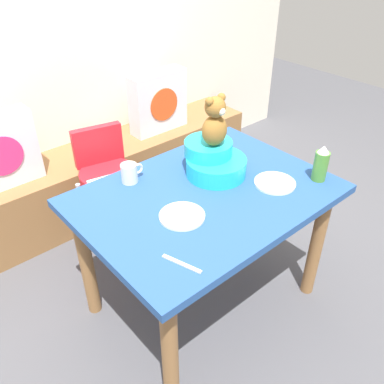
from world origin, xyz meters
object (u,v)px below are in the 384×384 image
object	(u,v)px
infant_seat_teal	(213,160)
dinner_plate_near	(182,216)
book_stack	(101,142)
coffee_mug	(130,173)
ketchup_bottle	(321,164)
pillow_floral_right	(158,102)
dining_table	(205,211)
dinner_plate_far	(275,183)
highchair	(108,176)
teddy_bear	(215,122)

from	to	relation	value
infant_seat_teal	dinner_plate_near	distance (m)	0.40
book_stack	coffee_mug	xyz separation A→B (m)	(-0.31, -0.87, 0.28)
infant_seat_teal	ketchup_bottle	xyz separation A→B (m)	(0.35, -0.38, 0.02)
coffee_mug	pillow_floral_right	bearing A→B (deg)	46.56
book_stack	dinner_plate_near	distance (m)	1.32
dining_table	dinner_plate_far	xyz separation A→B (m)	(0.30, -0.17, 0.12)
pillow_floral_right	highchair	xyz separation A→B (m)	(-0.70, -0.42, -0.16)
infant_seat_teal	coffee_mug	bearing A→B (deg)	150.25
pillow_floral_right	highchair	size ratio (longest dim) A/B	0.56
infant_seat_teal	coffee_mug	size ratio (longest dim) A/B	2.75
dining_table	dinner_plate_near	size ratio (longest dim) A/B	5.93
highchair	dinner_plate_far	bearing A→B (deg)	-65.80
coffee_mug	ketchup_bottle	bearing A→B (deg)	-39.77
ketchup_bottle	pillow_floral_right	bearing A→B (deg)	86.24
infant_seat_teal	ketchup_bottle	distance (m)	0.52
highchair	infant_seat_teal	bearing A→B (deg)	-68.14
pillow_floral_right	infant_seat_teal	size ratio (longest dim) A/B	1.33
teddy_bear	book_stack	bearing A→B (deg)	92.51
infant_seat_teal	ketchup_bottle	world-z (taller)	ketchup_bottle
book_stack	dinner_plate_near	bearing A→B (deg)	-103.69
teddy_bear	dinner_plate_far	bearing A→B (deg)	-60.57
highchair	teddy_bear	xyz separation A→B (m)	(0.26, -0.64, 0.50)
infant_seat_teal	teddy_bear	size ratio (longest dim) A/B	1.32
pillow_floral_right	dining_table	world-z (taller)	pillow_floral_right
book_stack	coffee_mug	bearing A→B (deg)	-109.82
dinner_plate_far	infant_seat_teal	bearing A→B (deg)	119.38
dining_table	coffee_mug	xyz separation A→B (m)	(-0.21, 0.31, 0.16)
dining_table	dinner_plate_far	distance (m)	0.36
ketchup_bottle	teddy_bear	bearing A→B (deg)	132.26
book_stack	dining_table	size ratio (longest dim) A/B	0.17
dinner_plate_near	infant_seat_teal	bearing A→B (deg)	26.89
dining_table	dinner_plate_near	world-z (taller)	dinner_plate_near
dinner_plate_far	ketchup_bottle	bearing A→B (deg)	-29.72
highchair	ketchup_bottle	xyz separation A→B (m)	(0.61, -1.03, 0.31)
book_stack	highchair	size ratio (longest dim) A/B	0.25
highchair	infant_seat_teal	xyz separation A→B (m)	(0.26, -0.64, 0.29)
teddy_bear	coffee_mug	size ratio (longest dim) A/B	2.08
coffee_mug	highchair	bearing A→B (deg)	76.49
ketchup_bottle	dinner_plate_near	xyz separation A→B (m)	(-0.70, 0.21, -0.08)
highchair	teddy_bear	bearing A→B (deg)	-68.16
pillow_floral_right	dinner_plate_far	world-z (taller)	pillow_floral_right
teddy_bear	coffee_mug	distance (m)	0.48
book_stack	infant_seat_teal	distance (m)	1.12
highchair	coffee_mug	bearing A→B (deg)	-103.51
book_stack	ketchup_bottle	xyz separation A→B (m)	(0.40, -1.46, 0.32)
pillow_floral_right	coffee_mug	world-z (taller)	pillow_floral_right
teddy_bear	infant_seat_teal	bearing A→B (deg)	90.00
coffee_mug	book_stack	bearing A→B (deg)	70.18
ketchup_bottle	highchair	bearing A→B (deg)	120.59
infant_seat_teal	dinner_plate_far	world-z (taller)	infant_seat_teal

